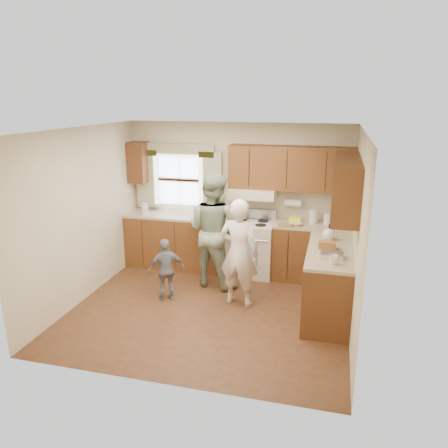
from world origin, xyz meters
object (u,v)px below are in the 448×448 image
(woman_left, at_px, (239,253))
(child, at_px, (166,270))
(stove, at_px, (251,247))
(woman_right, at_px, (213,230))

(woman_left, height_order, child, woman_left)
(stove, height_order, woman_right, woman_right)
(woman_left, relative_size, child, 1.68)
(woman_left, xyz_separation_m, child, (-1.06, -0.12, -0.32))
(woman_right, height_order, child, woman_right)
(child, bearing_deg, woman_left, 153.11)
(woman_right, distance_m, child, 0.98)
(woman_right, bearing_deg, child, 70.12)
(stove, height_order, woman_left, woman_left)
(stove, relative_size, woman_right, 0.59)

